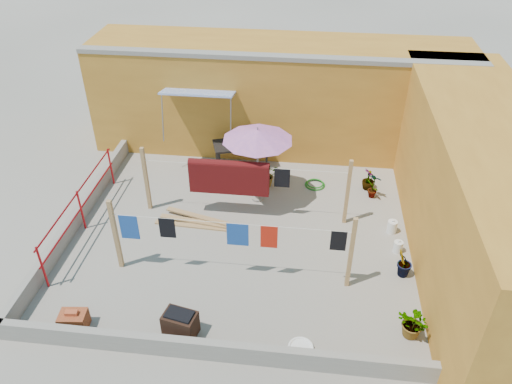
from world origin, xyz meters
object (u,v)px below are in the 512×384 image
brick_stack (74,321)px  water_jug_b (392,227)px  outdoor_table (241,145)px  water_jug_a (398,247)px  patio_umbrella (258,135)px  white_basin (301,348)px  plant_back_a (267,175)px  green_hose (315,184)px  brazier (180,324)px

brick_stack → water_jug_b: 7.45m
outdoor_table → water_jug_a: outdoor_table is taller
outdoor_table → brick_stack: size_ratio=3.12×
patio_umbrella → brick_stack: 5.88m
outdoor_table → water_jug_b: outdoor_table is taller
white_basin → water_jug_b: bearing=61.4°
plant_back_a → outdoor_table: bearing=130.4°
white_basin → green_hose: 5.57m
brazier → plant_back_a: plant_back_a is taller
water_jug_a → water_jug_b: (-0.06, 0.72, 0.02)m
brick_stack → white_basin: brick_stack is taller
patio_umbrella → outdoor_table: 2.18m
green_hose → water_jug_b: bearing=-44.0°
green_hose → plant_back_a: bearing=-173.0°
water_jug_b → water_jug_a: bearing=-85.0°
patio_umbrella → plant_back_a: size_ratio=2.97×
white_basin → plant_back_a: 5.54m
brazier → green_hose: bearing=65.8°
brazier → water_jug_a: 5.29m
brick_stack → brazier: (2.10, 0.10, 0.08)m
water_jug_a → green_hose: (-1.96, 2.55, -0.11)m
brick_stack → water_jug_b: size_ratio=1.50×
green_hose → plant_back_a: (-1.34, -0.17, 0.32)m
water_jug_b → plant_back_a: size_ratio=0.52×
outdoor_table → brick_stack: outdoor_table is taller
brazier → white_basin: bearing=-2.6°
outdoor_table → plant_back_a: (0.84, -0.99, -0.31)m
plant_back_a → water_jug_a: bearing=-35.8°
plant_back_a → green_hose: bearing=7.0°
brick_stack → water_jug_a: size_ratio=1.66×
white_basin → water_jug_b: 4.26m
white_basin → plant_back_a: bearing=102.5°
brazier → water_jug_b: (4.35, 3.63, -0.11)m
patio_umbrella → white_basin: bearing=-73.9°
outdoor_table → water_jug_b: (4.08, -2.65, -0.50)m
patio_umbrella → brazier: patio_umbrella is taller
brazier → white_basin: (2.31, -0.10, -0.23)m
outdoor_table → brazier: (-0.27, -6.28, -0.39)m
brazier → plant_back_a: bearing=78.1°
outdoor_table → plant_back_a: 1.33m
brick_stack → white_basin: bearing=0.0°
water_jug_a → water_jug_b: bearing=95.0°
brick_stack → plant_back_a: (3.21, 5.40, 0.16)m
water_jug_b → plant_back_a: bearing=152.8°
water_jug_a → brick_stack: bearing=-155.1°
patio_umbrella → water_jug_b: patio_umbrella is taller
patio_umbrella → water_jug_a: bearing=-26.3°
plant_back_a → white_basin: bearing=-77.5°
water_jug_b → brick_stack: bearing=-149.9°
water_jug_a → plant_back_a: 4.08m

